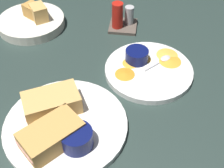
{
  "coord_description": "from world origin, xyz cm",
  "views": [
    {
      "loc": [
        17.77,
        -53.96,
        56.3
      ],
      "look_at": [
        10.6,
        -0.54,
        3.0
      ],
      "focal_mm": 47.46,
      "sensor_mm": 36.0,
      "label": 1
    }
  ],
  "objects_px": {
    "sandwich_half_far": "(52,135)",
    "condiment_caddy": "(122,19)",
    "ramekin_light_gravy": "(137,55)",
    "plate_sandwich_main": "(66,125)",
    "plate_chips_companion": "(149,71)",
    "bread_basket_rear": "(32,21)",
    "spoon_by_dark_ramekin": "(69,124)",
    "spoon_by_gravy_ramekin": "(162,60)",
    "sandwich_half_near": "(52,103)",
    "ramekin_dark_sauce": "(77,138)"
  },
  "relations": [
    {
      "from": "plate_sandwich_main",
      "to": "plate_chips_companion",
      "type": "height_order",
      "value": "same"
    },
    {
      "from": "spoon_by_dark_ramekin",
      "to": "bread_basket_rear",
      "type": "xyz_separation_m",
      "value": [
        -0.22,
        0.4,
        0.0
      ]
    },
    {
      "from": "plate_chips_companion",
      "to": "spoon_by_dark_ramekin",
      "type": "bearing_deg",
      "value": -128.03
    },
    {
      "from": "plate_chips_companion",
      "to": "ramekin_light_gravy",
      "type": "relative_size",
      "value": 3.76
    },
    {
      "from": "sandwich_half_far",
      "to": "condiment_caddy",
      "type": "height_order",
      "value": "condiment_caddy"
    },
    {
      "from": "plate_sandwich_main",
      "to": "spoon_by_gravy_ramekin",
      "type": "height_order",
      "value": "spoon_by_gravy_ramekin"
    },
    {
      "from": "sandwich_half_far",
      "to": "plate_chips_companion",
      "type": "height_order",
      "value": "sandwich_half_far"
    },
    {
      "from": "ramekin_dark_sauce",
      "to": "spoon_by_dark_ramekin",
      "type": "distance_m",
      "value": 0.06
    },
    {
      "from": "plate_sandwich_main",
      "to": "spoon_by_gravy_ramekin",
      "type": "xyz_separation_m",
      "value": [
        0.22,
        0.25,
        0.01
      ]
    },
    {
      "from": "spoon_by_dark_ramekin",
      "to": "condiment_caddy",
      "type": "distance_m",
      "value": 0.44
    },
    {
      "from": "ramekin_dark_sauce",
      "to": "condiment_caddy",
      "type": "xyz_separation_m",
      "value": [
        0.04,
        0.48,
        -0.0
      ]
    },
    {
      "from": "spoon_by_gravy_ramekin",
      "to": "condiment_caddy",
      "type": "xyz_separation_m",
      "value": [
        -0.13,
        0.18,
        0.01
      ]
    },
    {
      "from": "sandwich_half_near",
      "to": "spoon_by_dark_ramekin",
      "type": "relative_size",
      "value": 1.65
    },
    {
      "from": "ramekin_dark_sauce",
      "to": "spoon_by_dark_ramekin",
      "type": "xyz_separation_m",
      "value": [
        -0.03,
        0.05,
        -0.02
      ]
    },
    {
      "from": "plate_sandwich_main",
      "to": "bread_basket_rear",
      "type": "xyz_separation_m",
      "value": [
        -0.21,
        0.4,
        0.01
      ]
    },
    {
      "from": "sandwich_half_far",
      "to": "ramekin_light_gravy",
      "type": "xyz_separation_m",
      "value": [
        0.16,
        0.3,
        -0.01
      ]
    },
    {
      "from": "plate_sandwich_main",
      "to": "spoon_by_gravy_ramekin",
      "type": "distance_m",
      "value": 0.34
    },
    {
      "from": "spoon_by_gravy_ramekin",
      "to": "ramekin_dark_sauce",
      "type": "bearing_deg",
      "value": -120.41
    },
    {
      "from": "plate_sandwich_main",
      "to": "bread_basket_rear",
      "type": "height_order",
      "value": "bread_basket_rear"
    },
    {
      "from": "plate_chips_companion",
      "to": "bread_basket_rear",
      "type": "bearing_deg",
      "value": 155.38
    },
    {
      "from": "bread_basket_rear",
      "to": "condiment_caddy",
      "type": "height_order",
      "value": "condiment_caddy"
    },
    {
      "from": "plate_chips_companion",
      "to": "condiment_caddy",
      "type": "distance_m",
      "value": 0.24
    },
    {
      "from": "spoon_by_gravy_ramekin",
      "to": "bread_basket_rear",
      "type": "relative_size",
      "value": 0.37
    },
    {
      "from": "sandwich_half_far",
      "to": "plate_chips_companion",
      "type": "relative_size",
      "value": 0.6
    },
    {
      "from": "sandwich_half_near",
      "to": "bread_basket_rear",
      "type": "relative_size",
      "value": 0.69
    },
    {
      "from": "plate_chips_companion",
      "to": "spoon_by_gravy_ramekin",
      "type": "height_order",
      "value": "spoon_by_gravy_ramekin"
    },
    {
      "from": "plate_chips_companion",
      "to": "ramekin_light_gravy",
      "type": "bearing_deg",
      "value": 140.19
    },
    {
      "from": "plate_sandwich_main",
      "to": "sandwich_half_far",
      "type": "xyz_separation_m",
      "value": [
        -0.01,
        -0.05,
        0.03
      ]
    },
    {
      "from": "ramekin_dark_sauce",
      "to": "bread_basket_rear",
      "type": "bearing_deg",
      "value": 119.26
    },
    {
      "from": "plate_chips_companion",
      "to": "bread_basket_rear",
      "type": "distance_m",
      "value": 0.44
    },
    {
      "from": "sandwich_half_far",
      "to": "condiment_caddy",
      "type": "xyz_separation_m",
      "value": [
        0.1,
        0.48,
        -0.01
      ]
    },
    {
      "from": "condiment_caddy",
      "to": "ramekin_light_gravy",
      "type": "bearing_deg",
      "value": -71.05
    },
    {
      "from": "sandwich_half_near",
      "to": "plate_sandwich_main",
      "type": "bearing_deg",
      "value": -43.4
    },
    {
      "from": "spoon_by_dark_ramekin",
      "to": "plate_chips_companion",
      "type": "xyz_separation_m",
      "value": [
        0.17,
        0.22,
        -0.01
      ]
    },
    {
      "from": "ramekin_light_gravy",
      "to": "bread_basket_rear",
      "type": "bearing_deg",
      "value": 157.23
    },
    {
      "from": "spoon_by_dark_ramekin",
      "to": "plate_chips_companion",
      "type": "distance_m",
      "value": 0.28
    },
    {
      "from": "plate_chips_companion",
      "to": "condiment_caddy",
      "type": "height_order",
      "value": "condiment_caddy"
    },
    {
      "from": "sandwich_half_far",
      "to": "spoon_by_gravy_ramekin",
      "type": "distance_m",
      "value": 0.39
    },
    {
      "from": "spoon_by_dark_ramekin",
      "to": "condiment_caddy",
      "type": "height_order",
      "value": "condiment_caddy"
    },
    {
      "from": "spoon_by_gravy_ramekin",
      "to": "sandwich_half_far",
      "type": "bearing_deg",
      "value": -126.99
    },
    {
      "from": "bread_basket_rear",
      "to": "ramekin_dark_sauce",
      "type": "bearing_deg",
      "value": -60.74
    },
    {
      "from": "sandwich_half_far",
      "to": "spoon_by_gravy_ramekin",
      "type": "relative_size",
      "value": 1.83
    },
    {
      "from": "sandwich_half_near",
      "to": "ramekin_light_gravy",
      "type": "relative_size",
      "value": 2.31
    },
    {
      "from": "plate_chips_companion",
      "to": "bread_basket_rear",
      "type": "relative_size",
      "value": 1.12
    },
    {
      "from": "sandwich_half_near",
      "to": "ramekin_dark_sauce",
      "type": "xyz_separation_m",
      "value": [
        0.08,
        -0.09,
        -0.0
      ]
    },
    {
      "from": "spoon_by_dark_ramekin",
      "to": "spoon_by_gravy_ramekin",
      "type": "height_order",
      "value": "same"
    },
    {
      "from": "ramekin_dark_sauce",
      "to": "bread_basket_rear",
      "type": "height_order",
      "value": "bread_basket_rear"
    },
    {
      "from": "ramekin_dark_sauce",
      "to": "ramekin_light_gravy",
      "type": "bearing_deg",
      "value": 70.41
    },
    {
      "from": "ramekin_dark_sauce",
      "to": "plate_chips_companion",
      "type": "relative_size",
      "value": 0.29
    },
    {
      "from": "spoon_by_gravy_ramekin",
      "to": "bread_basket_rear",
      "type": "distance_m",
      "value": 0.46
    }
  ]
}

